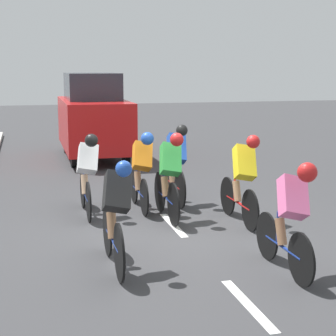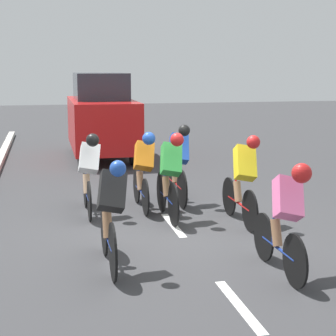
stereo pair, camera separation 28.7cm
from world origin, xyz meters
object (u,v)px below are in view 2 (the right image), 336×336
at_px(cyclist_orange, 143,168).
at_px(cyclist_blue, 178,162).
at_px(cyclist_pink, 286,214).
at_px(cyclist_white, 89,172).
at_px(cyclist_yellow, 243,177).
at_px(cyclist_black, 111,212).
at_px(support_car, 102,117).
at_px(cyclist_green, 170,174).

xyz_separation_m(cyclist_orange, cyclist_blue, (-0.73, -0.38, 0.02)).
xyz_separation_m(cyclist_pink, cyclist_blue, (0.41, -3.92, 0.00)).
bearing_deg(cyclist_white, cyclist_pink, 121.78).
distance_m(cyclist_yellow, cyclist_blue, 1.78).
relative_size(cyclist_orange, cyclist_blue, 0.93).
bearing_deg(cyclist_orange, cyclist_yellow, 138.45).
bearing_deg(cyclist_pink, cyclist_blue, -83.97).
distance_m(cyclist_black, support_car, 8.87).
relative_size(cyclist_white, support_car, 0.41).
xyz_separation_m(cyclist_white, cyclist_green, (-1.30, 0.62, 0.02)).
distance_m(cyclist_pink, cyclist_blue, 3.94).
distance_m(cyclist_blue, cyclist_green, 1.19).
bearing_deg(cyclist_blue, support_car, -81.26).
height_order(cyclist_yellow, cyclist_black, cyclist_yellow).
distance_m(cyclist_orange, support_car, 6.00).
xyz_separation_m(cyclist_orange, cyclist_white, (0.98, 0.12, -0.00)).
bearing_deg(cyclist_pink, cyclist_black, -18.67).
height_order(cyclist_white, cyclist_green, cyclist_green).
distance_m(cyclist_blue, support_car, 5.68).
bearing_deg(support_car, cyclist_green, 93.87).
xyz_separation_m(cyclist_orange, cyclist_black, (0.91, 2.84, -0.03)).
bearing_deg(cyclist_blue, cyclist_green, 69.98).
distance_m(cyclist_yellow, cyclist_pink, 2.30).
bearing_deg(cyclist_black, cyclist_orange, -107.83).
xyz_separation_m(cyclist_black, support_car, (-0.78, -8.83, 0.43)).
height_order(cyclist_pink, cyclist_green, cyclist_green).
distance_m(cyclist_black, cyclist_green, 2.44).
height_order(cyclist_orange, cyclist_white, cyclist_white).
xyz_separation_m(cyclist_yellow, cyclist_blue, (0.69, -1.64, -0.00)).
relative_size(cyclist_yellow, cyclist_green, 1.00).
relative_size(cyclist_orange, cyclist_white, 0.97).
distance_m(cyclist_yellow, support_car, 7.42).
relative_size(cyclist_yellow, cyclist_black, 0.99).
relative_size(cyclist_blue, cyclist_green, 1.03).
relative_size(cyclist_white, cyclist_green, 0.98).
xyz_separation_m(cyclist_yellow, cyclist_black, (2.34, 1.59, -0.04)).
distance_m(cyclist_white, cyclist_green, 1.44).
height_order(cyclist_white, cyclist_black, cyclist_white).
height_order(cyclist_orange, cyclist_pink, cyclist_pink).
bearing_deg(cyclist_yellow, cyclist_orange, -41.55).
height_order(cyclist_yellow, cyclist_blue, cyclist_blue).
bearing_deg(cyclist_green, cyclist_yellow, 154.65).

